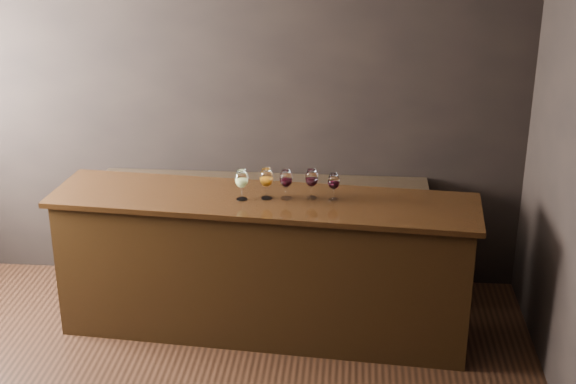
# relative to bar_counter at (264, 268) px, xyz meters

# --- Properties ---
(room_shell) EXTENTS (5.02, 4.52, 2.81)m
(room_shell) POSITION_rel_bar_counter_xyz_m (-0.83, -1.28, 1.32)
(room_shell) COLOR black
(room_shell) RESTS_ON ground
(bar_counter) EXTENTS (2.86, 0.83, 0.99)m
(bar_counter) POSITION_rel_bar_counter_xyz_m (0.00, 0.00, 0.00)
(bar_counter) COLOR black
(bar_counter) RESTS_ON ground
(bar_top) EXTENTS (2.96, 0.91, 0.04)m
(bar_top) POSITION_rel_bar_counter_xyz_m (0.00, 0.00, 0.51)
(bar_top) COLOR black
(bar_top) RESTS_ON bar_counter
(back_bar_shelf) EXTENTS (2.50, 0.40, 0.90)m
(back_bar_shelf) POSITION_rel_bar_counter_xyz_m (-0.08, 0.64, -0.04)
(back_bar_shelf) COLOR black
(back_bar_shelf) RESTS_ON ground
(glass_white) EXTENTS (0.09, 0.09, 0.21)m
(glass_white) POSITION_rel_bar_counter_xyz_m (-0.14, -0.03, 0.67)
(glass_white) COLOR white
(glass_white) RESTS_ON bar_top
(glass_amber) EXTENTS (0.09, 0.09, 0.21)m
(glass_amber) POSITION_rel_bar_counter_xyz_m (0.03, -0.00, 0.68)
(glass_amber) COLOR white
(glass_amber) RESTS_ON bar_top
(glass_red_a) EXTENTS (0.09, 0.09, 0.21)m
(glass_red_a) POSITION_rel_bar_counter_xyz_m (0.16, 0.01, 0.67)
(glass_red_a) COLOR white
(glass_red_a) RESTS_ON bar_top
(glass_red_b) EXTENTS (0.09, 0.09, 0.21)m
(glass_red_b) POSITION_rel_bar_counter_xyz_m (0.33, 0.03, 0.67)
(glass_red_b) COLOR white
(glass_red_b) RESTS_ON bar_top
(glass_red_c) EXTENTS (0.08, 0.08, 0.19)m
(glass_red_c) POSITION_rel_bar_counter_xyz_m (0.48, 0.01, 0.66)
(glass_red_c) COLOR white
(glass_red_c) RESTS_ON bar_top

